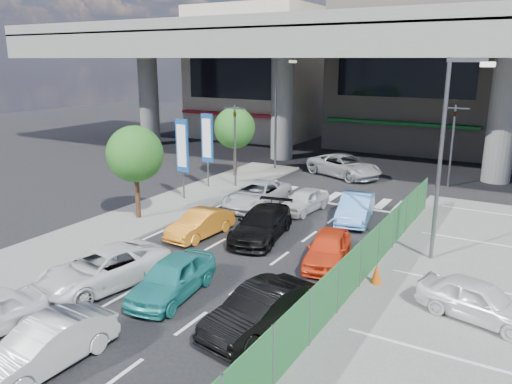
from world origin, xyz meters
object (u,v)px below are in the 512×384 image
Objects in this scene: hatch_black_mid_right at (261,310)px; sedan_black_mid at (262,224)px; taxi_orange_left at (200,224)px; sedan_white_front_mid at (304,200)px; street_lamp_left at (278,105)px; signboard_near at (182,148)px; traffic_light_left at (235,126)px; kei_truck_front_right at (356,208)px; tree_near at (135,154)px; crossing_wagon_silver at (344,166)px; signboard_far at (207,140)px; street_lamp_right at (446,144)px; sedan_white_mid_left at (103,268)px; hatch_white_back_mid at (45,346)px; parked_sedan_white at (478,300)px; taxi_orange_right at (328,249)px; traffic_cone at (377,273)px; wagon_silver_front_left at (257,195)px; traffic_light_right at (454,125)px; taxi_teal_mid at (172,277)px; tree_far at (235,128)px.

hatch_black_mid_right and sedan_black_mid have the same top height.
sedan_white_front_mid is (2.50, 5.94, 0.00)m from taxi_orange_left.
street_lamp_left reaches higher than signboard_near.
traffic_light_left is 9.97m from sedan_black_mid.
tree_near is at bearing -162.02° from kei_truck_front_right.
signboard_far is at bearing 162.33° from crossing_wagon_silver.
sedan_white_mid_left is (-9.89, -8.43, -4.09)m from street_lamp_right.
crossing_wagon_silver is (-8.45, 12.35, -4.01)m from street_lamp_right.
hatch_white_back_mid is (7.27, -17.74, -2.41)m from signboard_far.
parked_sedan_white is at bearing -21.24° from signboard_near.
taxi_orange_right is 2.43m from traffic_cone.
wagon_silver_front_left is at bearing -42.41° from traffic_light_left.
signboard_far is 9.97m from crossing_wagon_silver.
signboard_near is at bearing 147.42° from hatch_black_mid_right.
signboard_far is at bearing 75.46° from parked_sedan_white.
sedan_black_mid is (5.98, -7.29, -3.25)m from traffic_light_left.
traffic_light_right is at bearing 79.68° from hatch_white_back_mid.
tree_near is at bearing -131.33° from wagon_silver_front_left.
street_lamp_right reaches higher than traffic_light_left.
traffic_light_right reaches higher than wagon_silver_front_left.
street_lamp_left is 13.17m from kei_truck_front_right.
wagon_silver_front_left is at bearing 97.22° from taxi_teal_mid.
traffic_light_left reaches higher than parked_sedan_white.
hatch_white_back_mid is 15.93m from wagon_silver_front_left.
signboard_near is at bearing 176.74° from kei_truck_front_right.
traffic_light_right is 13.47m from wagon_silver_front_left.
traffic_light_left reaches higher than signboard_far.
street_lamp_left is at bearing 116.97° from crossing_wagon_silver.
traffic_light_right is at bearing 95.89° from hatch_black_mid_right.
hatch_white_back_mid is (5.87, -18.74, -3.29)m from traffic_light_left.
kei_truck_front_right is at bearing -9.50° from signboard_far.
sedan_white_mid_left is at bearing -174.01° from taxi_teal_mid.
sedan_white_front_mid is (6.92, 1.47, -2.45)m from signboard_near.
hatch_black_mid_right is at bearing -14.63° from taxi_teal_mid.
hatch_black_mid_right is at bearing -61.56° from wagon_silver_front_left.
signboard_far is (-1.40, -1.01, -0.87)m from traffic_light_left.
wagon_silver_front_left is at bearing 111.76° from sedan_black_mid.
crossing_wagon_silver is at bearing 124.39° from street_lamp_right.
traffic_light_right is 1.24× the size of hatch_black_mid_right.
sedan_white_mid_left is 1.17× the size of kei_truck_front_right.
hatch_black_mid_right is at bearing -30.49° from tree_near.
hatch_white_back_mid is at bearing -123.13° from traffic_cone.
hatch_white_back_mid is (7.47, -21.24, -2.74)m from tree_far.
wagon_silver_front_left reaches higher than taxi_orange_left.
street_lamp_left is 1.70× the size of signboard_near.
crossing_wagon_silver is (6.32, 7.35, -2.30)m from signboard_far.
hatch_black_mid_right is (10.67, -6.28, -2.70)m from tree_near.
crossing_wagon_silver is at bearing 102.27° from sedan_white_front_mid.
street_lamp_right is at bearing -18.26° from wagon_silver_front_left.
taxi_orange_left is at bearing -166.08° from street_lamp_right.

